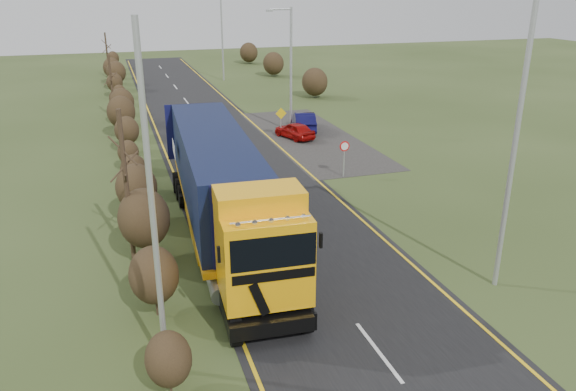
{
  "coord_description": "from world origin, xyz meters",
  "views": [
    {
      "loc": [
        -6.73,
        -16.37,
        10.13
      ],
      "look_at": [
        -0.35,
        3.65,
        2.23
      ],
      "focal_mm": 35.0,
      "sensor_mm": 36.0,
      "label": 1
    }
  ],
  "objects_px": {
    "lorry": "(221,184)",
    "streetlight_near": "(513,131)",
    "speed_sign": "(344,152)",
    "car_red_hatchback": "(295,130)",
    "car_blue_sedan": "(304,122)"
  },
  "relations": [
    {
      "from": "car_red_hatchback",
      "to": "streetlight_near",
      "type": "relative_size",
      "value": 0.33
    },
    {
      "from": "streetlight_near",
      "to": "speed_sign",
      "type": "xyz_separation_m",
      "value": [
        -0.32,
        12.83,
        -4.25
      ]
    },
    {
      "from": "car_red_hatchback",
      "to": "speed_sign",
      "type": "distance_m",
      "value": 8.89
    },
    {
      "from": "streetlight_near",
      "to": "car_blue_sedan",
      "type": "bearing_deg",
      "value": 87.38
    },
    {
      "from": "car_red_hatchback",
      "to": "lorry",
      "type": "bearing_deg",
      "value": 42.02
    },
    {
      "from": "streetlight_near",
      "to": "speed_sign",
      "type": "distance_m",
      "value": 13.52
    },
    {
      "from": "speed_sign",
      "to": "lorry",
      "type": "bearing_deg",
      "value": -142.54
    },
    {
      "from": "speed_sign",
      "to": "car_blue_sedan",
      "type": "bearing_deg",
      "value": 82.56
    },
    {
      "from": "lorry",
      "to": "streetlight_near",
      "type": "distance_m",
      "value": 11.18
    },
    {
      "from": "lorry",
      "to": "streetlight_near",
      "type": "bearing_deg",
      "value": -34.76
    },
    {
      "from": "car_blue_sedan",
      "to": "streetlight_near",
      "type": "bearing_deg",
      "value": 101.35
    },
    {
      "from": "lorry",
      "to": "car_blue_sedan",
      "type": "relative_size",
      "value": 3.84
    },
    {
      "from": "car_red_hatchback",
      "to": "speed_sign",
      "type": "bearing_deg",
      "value": 70.24
    },
    {
      "from": "car_red_hatchback",
      "to": "speed_sign",
      "type": "relative_size",
      "value": 1.62
    },
    {
      "from": "lorry",
      "to": "car_blue_sedan",
      "type": "xyz_separation_m",
      "value": [
        9.54,
        17.0,
        -1.84
      ]
    }
  ]
}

